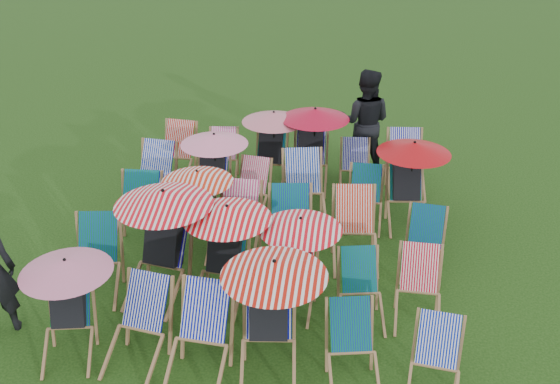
# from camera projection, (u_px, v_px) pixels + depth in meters

# --- Properties ---
(ground) EXTENTS (100.00, 100.00, 0.00)m
(ground) POSITION_uv_depth(u_px,v_px,m) (269.00, 258.00, 8.81)
(ground) COLOR #15320B
(ground) RESTS_ON ground
(deckchair_0) EXTENTS (1.00, 1.09, 1.19)m
(deckchair_0) POSITION_uv_depth(u_px,v_px,m) (67.00, 307.00, 6.83)
(deckchair_0) COLOR #936A44
(deckchair_0) RESTS_ON ground
(deckchair_1) EXTENTS (0.74, 0.93, 0.92)m
(deckchair_1) POSITION_uv_depth(u_px,v_px,m) (137.00, 327.00, 6.79)
(deckchair_1) COLOR #936A44
(deckchair_1) RESTS_ON ground
(deckchair_2) EXTENTS (0.71, 0.94, 0.97)m
(deckchair_2) POSITION_uv_depth(u_px,v_px,m) (198.00, 339.00, 6.58)
(deckchair_2) COLOR #936A44
(deckchair_2) RESTS_ON ground
(deckchair_3) EXTENTS (1.13, 1.21, 1.34)m
(deckchair_3) POSITION_uv_depth(u_px,v_px,m) (270.00, 317.00, 6.57)
(deckchair_3) COLOR #936A44
(deckchair_3) RESTS_ON ground
(deckchair_4) EXTENTS (0.70, 0.87, 0.84)m
(deckchair_4) POSITION_uv_depth(u_px,v_px,m) (353.00, 351.00, 6.51)
(deckchair_4) COLOR #936A44
(deckchair_4) RESTS_ON ground
(deckchair_5) EXTENTS (0.63, 0.81, 0.81)m
(deckchair_5) POSITION_uv_depth(u_px,v_px,m) (436.00, 365.00, 6.35)
(deckchair_5) COLOR #936A44
(deckchair_5) RESTS_ON ground
(deckchair_6) EXTENTS (0.76, 0.96, 0.95)m
(deckchair_6) POSITION_uv_depth(u_px,v_px,m) (95.00, 260.00, 7.92)
(deckchair_6) COLOR #936A44
(deckchair_6) RESTS_ON ground
(deckchair_7) EXTENTS (1.22, 1.30, 1.44)m
(deckchair_7) POSITION_uv_depth(u_px,v_px,m) (160.00, 243.00, 7.75)
(deckchair_7) COLOR #936A44
(deckchair_7) RESTS_ON ground
(deckchair_8) EXTENTS (1.09, 1.15, 1.30)m
(deckchair_8) POSITION_uv_depth(u_px,v_px,m) (223.00, 253.00, 7.69)
(deckchair_8) COLOR #936A44
(deckchair_8) RESTS_ON ground
(deckchair_9) EXTENTS (1.01, 1.06, 1.20)m
(deckchair_9) POSITION_uv_depth(u_px,v_px,m) (295.00, 262.00, 7.60)
(deckchair_9) COLOR #936A44
(deckchair_9) RESTS_ON ground
(deckchair_10) EXTENTS (0.68, 0.85, 0.82)m
(deckchair_10) POSITION_uv_depth(u_px,v_px,m) (361.00, 291.00, 7.45)
(deckchair_10) COLOR #936A44
(deckchair_10) RESTS_ON ground
(deckchair_11) EXTENTS (0.59, 0.81, 0.85)m
(deckchair_11) POSITION_uv_depth(u_px,v_px,m) (419.00, 290.00, 7.45)
(deckchair_11) COLOR #936A44
(deckchair_11) RESTS_ON ground
(deckchair_12) EXTENTS (0.70, 0.95, 1.00)m
(deckchair_12) POSITION_uv_depth(u_px,v_px,m) (136.00, 214.00, 8.91)
(deckchair_12) COLOR #936A44
(deckchair_12) RESTS_ON ground
(deckchair_13) EXTENTS (1.00, 1.04, 1.19)m
(deckchair_13) POSITION_uv_depth(u_px,v_px,m) (195.00, 210.00, 8.77)
(deckchair_13) COLOR #936A44
(deckchair_13) RESTS_ON ground
(deckchair_14) EXTENTS (0.66, 0.92, 0.98)m
(deckchair_14) POSITION_uv_depth(u_px,v_px,m) (237.00, 224.00, 8.68)
(deckchair_14) COLOR #936A44
(deckchair_14) RESTS_ON ground
(deckchair_15) EXTENTS (0.78, 1.00, 1.00)m
(deckchair_15) POSITION_uv_depth(u_px,v_px,m) (291.00, 230.00, 8.53)
(deckchair_15) COLOR #936A44
(deckchair_15) RESTS_ON ground
(deckchair_16) EXTENTS (0.75, 0.97, 0.98)m
(deckchair_16) POSITION_uv_depth(u_px,v_px,m) (355.00, 230.00, 8.54)
(deckchair_16) COLOR #936A44
(deckchair_16) RESTS_ON ground
(deckchair_17) EXTENTS (0.65, 0.84, 0.85)m
(deckchair_17) POSITION_uv_depth(u_px,v_px,m) (424.00, 245.00, 8.33)
(deckchair_17) COLOR #936A44
(deckchair_17) RESTS_ON ground
(deckchair_18) EXTENTS (0.75, 0.98, 1.00)m
(deckchair_18) POSITION_uv_depth(u_px,v_px,m) (151.00, 179.00, 9.92)
(deckchair_18) COLOR #936A44
(deckchair_18) RESTS_ON ground
(deckchair_19) EXTENTS (1.06, 1.10, 1.25)m
(deckchair_19) POSITION_uv_depth(u_px,v_px,m) (212.00, 171.00, 9.80)
(deckchair_19) COLOR #936A44
(deckchair_19) RESTS_ON ground
(deckchair_20) EXTENTS (0.66, 0.84, 0.84)m
(deckchair_20) POSITION_uv_depth(u_px,v_px,m) (250.00, 190.00, 9.76)
(deckchair_20) COLOR #936A44
(deckchair_20) RESTS_ON ground
(deckchair_21) EXTENTS (0.86, 1.06, 1.03)m
(deckchair_21) POSITION_uv_depth(u_px,v_px,m) (304.00, 190.00, 9.55)
(deckchair_21) COLOR #936A44
(deckchair_21) RESTS_ON ground
(deckchair_22) EXTENTS (0.59, 0.81, 0.86)m
(deckchair_22) POSITION_uv_depth(u_px,v_px,m) (365.00, 199.00, 9.47)
(deckchair_22) COLOR #936A44
(deckchair_22) RESTS_ON ground
(deckchair_23) EXTENTS (1.10, 1.18, 1.31)m
(deckchair_23) POSITION_uv_depth(u_px,v_px,m) (409.00, 183.00, 9.38)
(deckchair_23) COLOR #936A44
(deckchair_23) RESTS_ON ground
(deckchair_24) EXTENTS (0.72, 0.94, 0.96)m
(deckchair_24) POSITION_uv_depth(u_px,v_px,m) (174.00, 154.00, 10.82)
(deckchair_24) COLOR #936A44
(deckchair_24) RESTS_ON ground
(deckchair_25) EXTENTS (0.63, 0.82, 0.84)m
(deckchair_25) POSITION_uv_depth(u_px,v_px,m) (222.00, 157.00, 10.88)
(deckchair_25) COLOR #936A44
(deckchair_25) RESTS_ON ground
(deckchair_26) EXTENTS (1.08, 1.12, 1.28)m
(deckchair_26) POSITION_uv_depth(u_px,v_px,m) (271.00, 148.00, 10.60)
(deckchair_26) COLOR #936A44
(deckchair_26) RESTS_ON ground
(deckchair_27) EXTENTS (1.15, 1.20, 1.36)m
(deckchair_27) POSITION_uv_depth(u_px,v_px,m) (311.00, 147.00, 10.51)
(deckchair_27) COLOR #936A44
(deckchair_27) RESTS_ON ground
(deckchair_28) EXTENTS (0.59, 0.79, 0.82)m
(deckchair_28) POSITION_uv_depth(u_px,v_px,m) (355.00, 168.00, 10.50)
(deckchair_28) COLOR #936A44
(deckchair_28) RESTS_ON ground
(deckchair_29) EXTENTS (0.74, 0.96, 0.98)m
(deckchair_29) POSITION_uv_depth(u_px,v_px,m) (406.00, 164.00, 10.44)
(deckchair_29) COLOR #936A44
(deckchair_29) RESTS_ON ground
(person_rear) EXTENTS (1.01, 0.84, 1.89)m
(person_rear) POSITION_uv_depth(u_px,v_px,m) (365.00, 122.00, 10.91)
(person_rear) COLOR black
(person_rear) RESTS_ON ground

